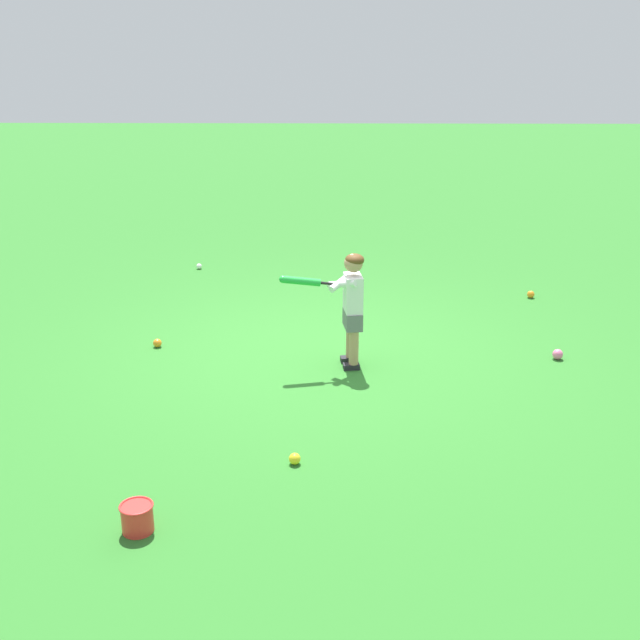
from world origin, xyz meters
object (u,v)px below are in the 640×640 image
object	(u,v)px
child_batter	(350,300)
play_ball_far_right	(558,354)
play_ball_far_left	(295,459)
play_ball_near_batter	(199,266)
toy_bucket	(137,517)
play_ball_by_bucket	(531,294)
play_ball_midfield	(157,343)

from	to	relation	value
child_batter	play_ball_far_right	size ratio (longest dim) A/B	10.72
child_batter	play_ball_far_left	distance (m)	1.95
play_ball_near_batter	toy_bucket	xyz separation A→B (m)	(-5.77, -0.53, 0.06)
play_ball_near_batter	play_ball_by_bucket	bearing A→B (deg)	-105.57
child_batter	play_ball_midfield	world-z (taller)	child_batter
play_ball_far_left	play_ball_by_bucket	xyz separation A→B (m)	(3.81, -2.61, -0.00)
play_ball_near_batter	play_ball_far_right	size ratio (longest dim) A/B	0.72
toy_bucket	play_ball_far_left	bearing A→B (deg)	-49.11
child_batter	play_ball_far_left	bearing A→B (deg)	166.61
play_ball_far_left	play_ball_near_batter	bearing A→B (deg)	16.60
play_ball_by_bucket	play_ball_midfield	distance (m)	4.36
play_ball_by_bucket	child_batter	bearing A→B (deg)	132.71
play_ball_midfield	child_batter	bearing A→B (deg)	-102.77
play_ball_far_right	toy_bucket	xyz separation A→B (m)	(-2.79, 3.37, 0.05)
play_ball_far_left	toy_bucket	world-z (taller)	toy_bucket
child_batter	play_ball_near_batter	world-z (taller)	child_batter
child_batter	play_ball_far_right	bearing A→B (deg)	-85.10
child_batter	play_ball_by_bucket	size ratio (longest dim) A/B	12.58
play_ball_far_left	play_ball_midfield	world-z (taller)	play_ball_far_left
child_batter	toy_bucket	world-z (taller)	child_batter
play_ball_midfield	toy_bucket	distance (m)	3.09
play_ball_by_bucket	play_ball_midfield	bearing A→B (deg)	111.27
play_ball_near_batter	play_ball_midfield	bearing A→B (deg)	-179.69
play_ball_by_bucket	toy_bucket	world-z (taller)	toy_bucket
play_ball_far_right	toy_bucket	distance (m)	4.38
play_ball_by_bucket	play_ball_far_right	distance (m)	1.85
play_ball_by_bucket	toy_bucket	size ratio (longest dim) A/B	0.40
child_batter	play_ball_near_batter	distance (m)	3.73
play_ball_midfield	toy_bucket	world-z (taller)	toy_bucket
play_ball_far_right	play_ball_midfield	distance (m)	3.89
child_batter	toy_bucket	bearing A→B (deg)	152.27
play_ball_far_left	play_ball_by_bucket	size ratio (longest dim) A/B	1.00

